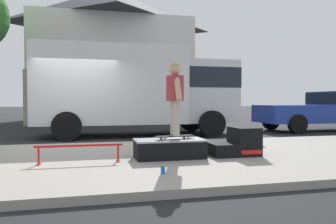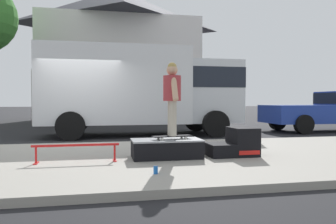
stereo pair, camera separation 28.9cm
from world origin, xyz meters
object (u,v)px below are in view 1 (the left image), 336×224
at_px(skateboard, 175,136).
at_px(soda_can, 163,170).
at_px(grind_rail, 79,149).
at_px(skater_kid, 175,93).
at_px(box_truck, 138,87).
at_px(skate_box, 169,148).
at_px(kicker_ramp, 237,144).
at_px(pickup_truck_blue, 329,109).

relative_size(skateboard, soda_can, 6.39).
relative_size(grind_rail, skater_kid, 1.08).
height_order(soda_can, box_truck, box_truck).
distance_m(skate_box, skateboard, 0.25).
bearing_deg(box_truck, skater_kid, -91.15).
bearing_deg(skate_box, skateboard, -3.61).
height_order(kicker_ramp, grind_rail, kicker_ramp).
xyz_separation_m(skateboard, box_truck, (0.11, 5.48, 1.17)).
height_order(kicker_ramp, skateboard, kicker_ramp).
bearing_deg(box_truck, pickup_truck_blue, 0.60).
relative_size(kicker_ramp, soda_can, 7.70).
xyz_separation_m(skate_box, grind_rail, (-1.67, -0.10, 0.05)).
height_order(skate_box, skater_kid, skater_kid).
distance_m(soda_can, box_truck, 7.00).
relative_size(skate_box, kicker_ramp, 1.37).
height_order(skateboard, skater_kid, skater_kid).
xyz_separation_m(skater_kid, pickup_truck_blue, (8.08, 5.56, -0.48)).
relative_size(kicker_ramp, grind_rail, 0.64).
bearing_deg(soda_can, skater_kid, 67.86).
bearing_deg(kicker_ramp, skater_kid, -179.72).
relative_size(soda_can, pickup_truck_blue, 0.02).
relative_size(skate_box, box_truck, 0.19).
bearing_deg(kicker_ramp, pickup_truck_blue, 39.34).
bearing_deg(skateboard, grind_rail, -176.98).
relative_size(skater_kid, box_truck, 0.20).
xyz_separation_m(kicker_ramp, skateboard, (-1.30, -0.01, 0.18)).
height_order(grind_rail, skater_kid, skater_kid).
bearing_deg(pickup_truck_blue, box_truck, -179.40).
relative_size(skateboard, pickup_truck_blue, 0.14).
bearing_deg(skate_box, box_truck, 87.72).
xyz_separation_m(grind_rail, pickup_truck_blue, (9.86, 5.66, 0.53)).
bearing_deg(skateboard, box_truck, 88.85).
distance_m(skate_box, pickup_truck_blue, 9.92).
relative_size(grind_rail, soda_can, 12.06).
bearing_deg(box_truck, grind_rail, -108.70).
relative_size(box_truck, pickup_truck_blue, 1.21).
distance_m(skate_box, box_truck, 5.65).
bearing_deg(skater_kid, box_truck, 88.85).
bearing_deg(skater_kid, kicker_ramp, 0.28).
bearing_deg(skateboard, pickup_truck_blue, 34.53).
height_order(box_truck, pickup_truck_blue, box_truck).
relative_size(skate_box, soda_can, 10.59).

